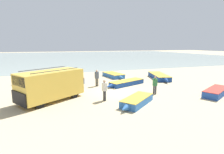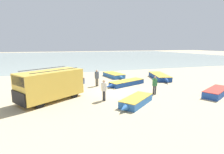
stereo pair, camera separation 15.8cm
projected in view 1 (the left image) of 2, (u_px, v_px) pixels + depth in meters
name	position (u px, v px, depth m)	size (l,w,h in m)	color
ground_plane	(115.00, 91.00, 16.70)	(200.00, 200.00, 0.00)	tan
sea_water	(70.00, 56.00, 65.28)	(120.00, 80.00, 0.01)	#99A89E
parked_van	(51.00, 84.00, 13.55)	(5.26, 4.46, 2.48)	gold
fishing_rowboat_0	(159.00, 77.00, 22.33)	(2.70, 5.69, 0.60)	navy
fishing_rowboat_1	(71.00, 80.00, 19.80)	(3.09, 3.79, 0.69)	navy
fishing_rowboat_2	(126.00, 83.00, 18.89)	(5.02, 2.74, 0.51)	navy
fishing_rowboat_3	(217.00, 91.00, 15.28)	(4.44, 2.85, 0.59)	#234CA3
fishing_rowboat_4	(33.00, 80.00, 20.12)	(3.76, 3.08, 0.67)	#234CA3
fishing_rowboat_5	(136.00, 101.00, 12.75)	(3.55, 3.10, 0.55)	#2D66AD
fishing_rowboat_6	(114.00, 75.00, 23.56)	(2.25, 4.36, 0.53)	#2D66AD
fisherman_0	(105.00, 88.00, 13.52)	(0.44, 0.44, 1.66)	#38383D
fisherman_1	(97.00, 76.00, 18.30)	(0.46, 0.46, 1.74)	#5B564C
fisherman_2	(155.00, 84.00, 15.32)	(0.42, 0.42, 1.61)	#38383D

